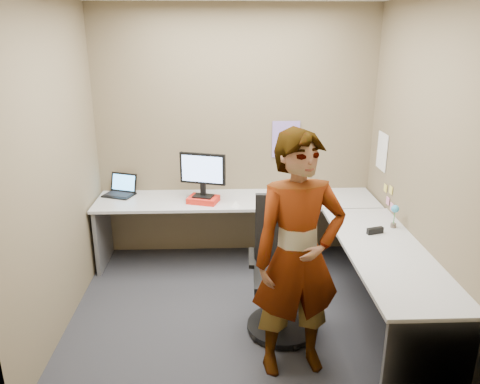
{
  "coord_description": "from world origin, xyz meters",
  "views": [
    {
      "loc": [
        -0.14,
        -3.7,
        2.38
      ],
      "look_at": [
        0.01,
        0.25,
        1.05
      ],
      "focal_mm": 35.0,
      "sensor_mm": 36.0,
      "label": 1
    }
  ],
  "objects_px": {
    "desk": "(284,233)",
    "office_chair": "(283,278)",
    "person": "(298,257)",
    "monitor": "(203,171)"
  },
  "relations": [
    {
      "from": "desk",
      "to": "office_chair",
      "type": "bearing_deg",
      "value": -97.74
    },
    {
      "from": "monitor",
      "to": "office_chair",
      "type": "xyz_separation_m",
      "value": [
        0.7,
        -1.16,
        -0.6
      ]
    },
    {
      "from": "desk",
      "to": "office_chair",
      "type": "height_order",
      "value": "office_chair"
    },
    {
      "from": "office_chair",
      "to": "person",
      "type": "bearing_deg",
      "value": -83.53
    },
    {
      "from": "desk",
      "to": "person",
      "type": "relative_size",
      "value": 1.64
    },
    {
      "from": "desk",
      "to": "person",
      "type": "height_order",
      "value": "person"
    },
    {
      "from": "monitor",
      "to": "person",
      "type": "height_order",
      "value": "person"
    },
    {
      "from": "desk",
      "to": "monitor",
      "type": "bearing_deg",
      "value": 146.9
    },
    {
      "from": "monitor",
      "to": "desk",
      "type": "bearing_deg",
      "value": -15.62
    },
    {
      "from": "desk",
      "to": "person",
      "type": "bearing_deg",
      "value": -92.86
    }
  ]
}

